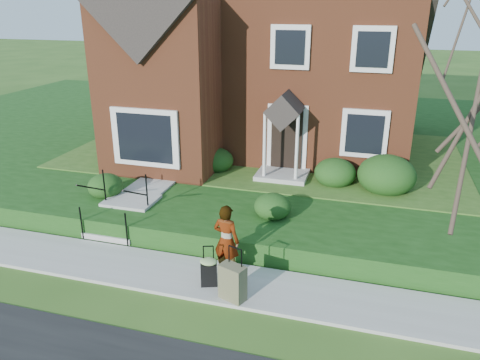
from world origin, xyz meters
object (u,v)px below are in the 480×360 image
at_px(suitcase_black, 209,270).
at_px(suitcase_olive, 233,282).
at_px(front_steps, 124,212).
at_px(woman, 226,241).

relative_size(suitcase_black, suitcase_olive, 0.80).
bearing_deg(front_steps, woman, -23.97).
height_order(suitcase_black, suitcase_olive, suitcase_olive).
bearing_deg(suitcase_olive, suitcase_black, 173.56).
height_order(woman, suitcase_olive, woman).
bearing_deg(suitcase_olive, woman, 136.13).
relative_size(front_steps, woman, 1.19).
distance_m(woman, suitcase_olive, 1.07).
distance_m(suitcase_black, suitcase_olive, 0.72).
height_order(front_steps, suitcase_olive, front_steps).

